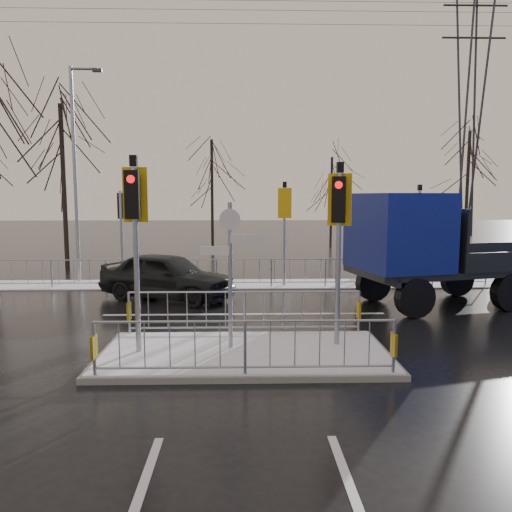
{
  "coord_description": "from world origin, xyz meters",
  "views": [
    {
      "loc": [
        -0.03,
        -10.09,
        3.34
      ],
      "look_at": [
        0.3,
        2.74,
        1.8
      ],
      "focal_mm": 35.0,
      "sensor_mm": 36.0,
      "label": 1
    }
  ],
  "objects_px": {
    "traffic_island": "(244,339)",
    "street_lamp_left": "(76,166)",
    "car_far_lane": "(167,276)",
    "flatbed_truck": "(428,247)"
  },
  "relations": [
    {
      "from": "car_far_lane",
      "to": "flatbed_truck",
      "type": "height_order",
      "value": "flatbed_truck"
    },
    {
      "from": "traffic_island",
      "to": "street_lamp_left",
      "type": "xyz_separation_m",
      "value": [
        -6.42,
        9.49,
        4.1
      ]
    },
    {
      "from": "car_far_lane",
      "to": "flatbed_truck",
      "type": "xyz_separation_m",
      "value": [
        8.07,
        -1.28,
        1.06
      ]
    },
    {
      "from": "flatbed_truck",
      "to": "car_far_lane",
      "type": "bearing_deg",
      "value": 170.99
    },
    {
      "from": "traffic_island",
      "to": "flatbed_truck",
      "type": "bearing_deg",
      "value": 40.19
    },
    {
      "from": "street_lamp_left",
      "to": "car_far_lane",
      "type": "bearing_deg",
      "value": -41.78
    },
    {
      "from": "flatbed_truck",
      "to": "street_lamp_left",
      "type": "xyz_separation_m",
      "value": [
        -11.99,
        4.78,
        2.67
      ]
    },
    {
      "from": "traffic_island",
      "to": "car_far_lane",
      "type": "distance_m",
      "value": 6.5
    },
    {
      "from": "car_far_lane",
      "to": "flatbed_truck",
      "type": "distance_m",
      "value": 8.24
    },
    {
      "from": "traffic_island",
      "to": "street_lamp_left",
      "type": "bearing_deg",
      "value": 124.07
    }
  ]
}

